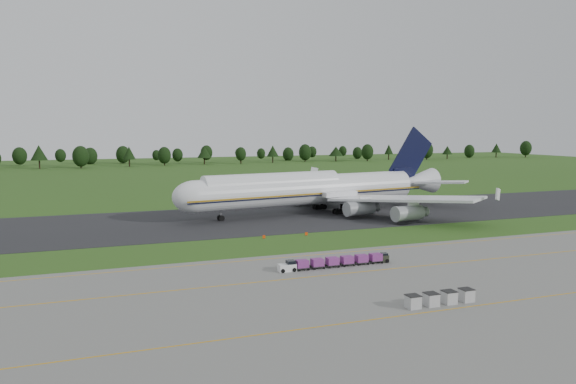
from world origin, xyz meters
name	(u,v)px	position (x,y,z in m)	size (l,w,h in m)	color
ground	(285,244)	(0.00, 0.00, 0.00)	(600.00, 600.00, 0.00)	#294F17
apron	(384,299)	(0.00, -34.00, 0.03)	(300.00, 52.00, 0.06)	slate
taxiway	(241,219)	(0.00, 28.00, 0.04)	(300.00, 40.00, 0.08)	black
apron_markings	(356,283)	(0.00, -26.98, 0.06)	(300.00, 30.20, 0.01)	#C98B0B
tree_line	(165,154)	(10.75, 219.89, 6.09)	(525.05, 22.66, 11.84)	black
aircraft	(314,189)	(18.74, 31.30, 5.84)	(73.13, 70.21, 20.45)	white
baggage_train	(330,262)	(0.42, -18.08, 0.83)	(16.24, 1.47, 1.42)	white
utility_cart	(382,259)	(8.95, -17.90, 0.59)	(2.18, 1.58, 1.09)	#272B1E
uld_row	(440,298)	(4.84, -38.21, 0.81)	(8.70, 1.50, 1.48)	#ACACAC
edge_markers	(285,235)	(2.31, 5.90, 0.27)	(8.87, 0.30, 0.60)	red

